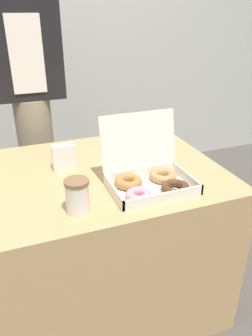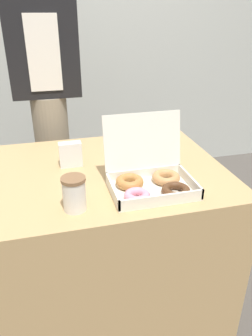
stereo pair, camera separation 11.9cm
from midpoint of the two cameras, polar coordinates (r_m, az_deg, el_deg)
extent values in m
plane|color=#4C4742|center=(1.86, -8.04, -21.78)|extent=(14.00, 14.00, 0.00)
cube|color=#B2B7B2|center=(2.74, -17.93, 23.54)|extent=(10.00, 0.05, 2.60)
cube|color=tan|center=(1.60, -8.88, -12.84)|extent=(1.18, 0.80, 0.74)
cube|color=white|center=(1.26, 1.74, -3.78)|extent=(0.32, 0.22, 0.01)
cube|color=white|center=(1.20, -5.05, -4.12)|extent=(0.01, 0.22, 0.04)
cube|color=white|center=(1.31, 8.01, -1.67)|extent=(0.01, 0.22, 0.04)
cube|color=white|center=(1.16, 3.79, -5.26)|extent=(0.32, 0.01, 0.04)
cube|color=white|center=(1.33, 0.00, -0.77)|extent=(0.32, 0.01, 0.04)
cube|color=white|center=(1.30, -0.40, 4.79)|extent=(0.32, 0.05, 0.22)
torus|color=pink|center=(1.18, -0.65, -4.81)|extent=(0.14, 0.14, 0.03)
torus|color=#A87038|center=(1.27, -2.28, -2.47)|extent=(0.15, 0.15, 0.04)
torus|color=#4C2D19|center=(1.23, 5.89, -3.53)|extent=(0.12, 0.12, 0.03)
torus|color=#B27F4C|center=(1.32, 3.91, -1.38)|extent=(0.13, 0.13, 0.03)
cylinder|color=silver|center=(1.12, -11.47, -5.26)|extent=(0.08, 0.08, 0.11)
cylinder|color=brown|center=(1.09, -11.76, -2.47)|extent=(0.08, 0.08, 0.01)
cube|color=silver|center=(1.43, -13.14, 1.81)|extent=(0.10, 0.04, 0.11)
cylinder|color=gray|center=(2.09, -16.31, -0.79)|extent=(0.20, 0.20, 0.92)
cube|color=black|center=(1.89, -19.34, 20.16)|extent=(0.37, 0.17, 0.59)
cube|color=silver|center=(1.81, -18.88, 18.11)|extent=(0.17, 0.01, 0.38)
camera|label=1|loc=(0.06, -92.86, -1.40)|focal=35.00mm
camera|label=2|loc=(0.06, 87.14, 1.40)|focal=35.00mm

